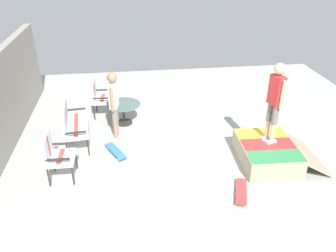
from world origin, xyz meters
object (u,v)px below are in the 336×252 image
Objects in this scene: person_skater at (275,97)px; skate_ramp at (268,153)px; person_watching at (114,101)px; patio_bench at (71,122)px; patio_chair_by_wall at (54,153)px; patio_chair_near_house at (98,95)px; patio_table at (123,110)px; skateboard_spare at (241,191)px; skateboard_by_bench at (116,151)px.

skate_ramp is at bearing 169.59° from person_skater.
person_watching is 0.97× the size of person_skater.
patio_bench is at bearing 73.00° from skate_ramp.
patio_chair_near_house is at bearing -14.44° from patio_chair_by_wall.
person_watching is (-0.78, 0.20, 0.61)m from patio_table.
skateboard_spare is at bearing -106.05° from patio_chair_by_wall.
skate_ramp is 4.77m from patio_chair_near_house.
patio_chair_near_house is 4.86m from skateboard_spare.
patio_bench is 4.65m from person_skater.
patio_chair_by_wall is 4.65m from person_skater.
skateboard_by_bench is (-1.52, 0.22, -0.32)m from patio_table.
patio_chair_near_house is 0.92m from patio_table.
patio_bench is at bearing 98.31° from person_watching.
person_skater is at bearing -39.63° from skateboard_spare.
patio_chair_by_wall is at bearing 73.95° from skateboard_spare.
patio_chair_by_wall is (0.01, 4.54, 0.38)m from skate_ramp.
person_skater reaches higher than patio_table.
person_watching is 1.19m from skateboard_by_bench.
patio_table is 3.97m from skateboard_spare.
patio_bench is 1.12m from person_watching.
patio_bench is 0.75× the size of person_watching.
patio_chair_by_wall is 1.13× the size of patio_table.
person_watching reaches higher than skateboard_by_bench.
person_watching is 3.66m from person_skater.
patio_chair_near_house is at bearing 48.83° from patio_table.
patio_table is at bearing -14.43° from person_watching.
patio_chair_near_house is at bearing 53.13° from skate_ramp.
person_watching is 2.10× the size of skateboard_spare.
skateboard_spare is (-1.04, -3.61, -0.53)m from patio_chair_by_wall.
person_watching is at bearing -160.91° from patio_chair_near_house.
patio_bench is (1.34, 4.37, 0.38)m from skate_ramp.
patio_chair_by_wall is 1.24× the size of skateboard_spare.
patio_table is 0.52× the size of person_watching.
patio_bench and patio_chair_near_house have the same top height.
patio_chair_by_wall is at bearing 140.71° from person_watching.
skateboard_spare is at bearing -143.44° from patio_chair_near_house.
skateboard_by_bench is (-0.74, 0.02, -0.93)m from person_watching.
patio_chair_by_wall is 1.49m from skateboard_by_bench.
patio_chair_near_house is 1.27× the size of skateboard_by_bench.
skate_ramp is at bearing -125.87° from patio_table.
patio_table is (-0.59, -0.67, -0.21)m from patio_chair_near_house.
skate_ramp is at bearing -114.04° from person_watching.
patio_table is 1.57m from skateboard_by_bench.
skateboard_spare is at bearing 137.74° from skate_ramp.
patio_table reaches higher than skateboard_spare.
patio_table reaches higher than skate_ramp.
patio_bench reaches higher than skateboard_spare.
person_skater is 2.21× the size of skateboard_by_bench.
patio_chair_near_house is at bearing 19.09° from person_watching.
person_watching is at bearing -81.69° from patio_bench.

